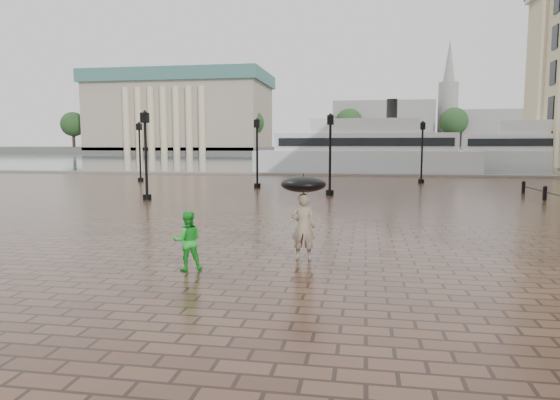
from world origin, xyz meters
name	(u,v)px	position (x,y,z in m)	size (l,w,h in m)	color
ground	(193,241)	(0.00, 0.00, 0.00)	(300.00, 300.00, 0.00)	#3D261B
harbour_water	(341,158)	(0.00, 92.00, 0.00)	(240.00, 240.00, 0.00)	#4A545A
quay_edge	(311,175)	(0.00, 32.00, 0.00)	(80.00, 0.60, 0.30)	slate
far_shore	(351,150)	(0.00, 160.00, 1.00)	(300.00, 60.00, 2.00)	#4C4C47
museum	(181,111)	(-55.00, 144.61, 13.91)	(57.00, 32.50, 26.00)	gray
distant_skyline	(509,123)	(48.14, 150.00, 9.45)	(102.50, 22.00, 33.00)	gray
far_trees	(349,122)	(0.00, 138.00, 9.42)	(188.00, 8.00, 13.50)	#2D2119
street_lamps	(262,152)	(-1.60, 17.60, 2.33)	(21.44, 14.44, 4.40)	black
adult_pedestrian	(303,227)	(3.46, -1.81, 0.82)	(0.60, 0.39, 1.65)	gray
child_pedestrian	(188,241)	(1.03, -3.26, 0.67)	(0.65, 0.51, 1.34)	green
ferry_near	(364,150)	(4.82, 39.05, 2.23)	(22.75, 5.91, 7.42)	silver
ferry_far	(553,150)	(24.84, 44.21, 2.21)	(23.10, 10.44, 7.37)	silver
umbrella	(303,184)	(3.46, -1.81, 1.86)	(1.10, 1.10, 1.13)	black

